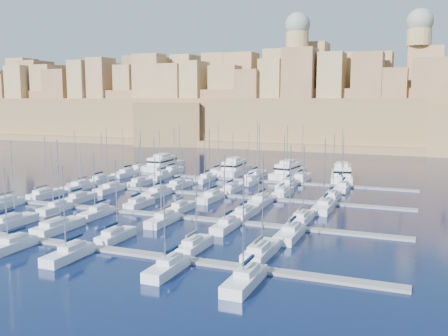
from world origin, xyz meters
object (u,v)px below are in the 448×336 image
at_px(motor_yacht_a, 163,164).
at_px(motor_yacht_b, 235,168).
at_px(motor_yacht_c, 288,171).
at_px(sailboat_2, 58,227).
at_px(sailboat_4, 195,245).
at_px(motor_yacht_d, 342,174).

bearing_deg(motor_yacht_a, motor_yacht_b, -2.17).
distance_m(motor_yacht_a, motor_yacht_b, 24.10).
height_order(motor_yacht_a, motor_yacht_c, same).
relative_size(sailboat_2, sailboat_4, 1.13).
distance_m(motor_yacht_b, motor_yacht_d, 30.66).
bearing_deg(motor_yacht_b, motor_yacht_c, -0.83).
relative_size(motor_yacht_a, motor_yacht_c, 1.12).
height_order(motor_yacht_b, motor_yacht_c, same).
relative_size(sailboat_2, motor_yacht_d, 0.83).
bearing_deg(sailboat_4, motor_yacht_b, 106.31).
xyz_separation_m(sailboat_2, sailboat_4, (25.56, -1.02, -0.03)).
distance_m(sailboat_4, motor_yacht_b, 73.71).
bearing_deg(motor_yacht_c, motor_yacht_d, 2.45).
relative_size(sailboat_2, motor_yacht_c, 0.90).
bearing_deg(sailboat_4, sailboat_2, 177.72).
height_order(sailboat_2, motor_yacht_d, sailboat_2).
xyz_separation_m(sailboat_4, motor_yacht_c, (-4.67, 70.50, 0.99)).
bearing_deg(motor_yacht_c, motor_yacht_a, 178.37).
bearing_deg(sailboat_2, motor_yacht_a, 105.23).
height_order(sailboat_2, sailboat_4, sailboat_2).
distance_m(sailboat_2, sailboat_4, 25.58).
bearing_deg(sailboat_4, motor_yacht_a, 122.01).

